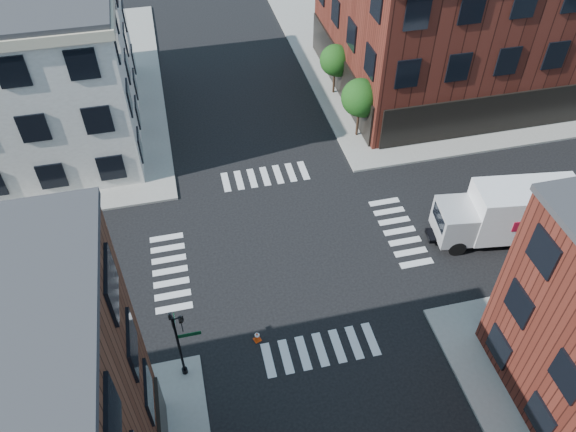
{
  "coord_description": "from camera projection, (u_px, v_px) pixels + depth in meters",
  "views": [
    {
      "loc": [
        -5.2,
        -21.9,
        24.65
      ],
      "look_at": [
        0.03,
        0.35,
        2.5
      ],
      "focal_mm": 35.0,
      "sensor_mm": 36.0,
      "label": 1
    }
  ],
  "objects": [
    {
      "name": "ground",
      "position": [
        289.0,
        250.0,
        33.32
      ],
      "size": [
        120.0,
        120.0,
        0.0
      ],
      "primitive_type": "plane",
      "color": "black",
      "rests_on": "ground"
    },
    {
      "name": "sidewalk_ne",
      "position": [
        459.0,
        46.0,
        51.4
      ],
      "size": [
        30.0,
        30.0,
        0.15
      ],
      "primitive_type": "cube",
      "color": "gray",
      "rests_on": "ground"
    },
    {
      "name": "tree_near",
      "position": [
        361.0,
        99.0,
        39.34
      ],
      "size": [
        2.69,
        2.69,
        4.49
      ],
      "color": "black",
      "rests_on": "ground"
    },
    {
      "name": "traffic_cone",
      "position": [
        257.0,
        336.0,
        28.62
      ],
      "size": [
        0.45,
        0.45,
        0.65
      ],
      "rotation": [
        0.0,
        0.0,
        0.34
      ],
      "color": "#EF3E0A",
      "rests_on": "ground"
    },
    {
      "name": "signal_pole",
      "position": [
        179.0,
        338.0,
        25.56
      ],
      "size": [
        1.29,
        1.24,
        4.6
      ],
      "color": "black",
      "rests_on": "ground"
    },
    {
      "name": "box_truck",
      "position": [
        510.0,
        213.0,
        32.75
      ],
      "size": [
        8.62,
        3.63,
        3.81
      ],
      "rotation": [
        0.0,
        0.0,
        -0.14
      ],
      "color": "silver",
      "rests_on": "ground"
    },
    {
      "name": "tree_far",
      "position": [
        336.0,
        62.0,
        43.73
      ],
      "size": [
        2.43,
        2.43,
        4.07
      ],
      "color": "black",
      "rests_on": "ground"
    },
    {
      "name": "building_ne",
      "position": [
        497.0,
        6.0,
        43.7
      ],
      "size": [
        25.0,
        16.0,
        12.0
      ],
      "primitive_type": "cube",
      "color": "#441811",
      "rests_on": "ground"
    }
  ]
}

